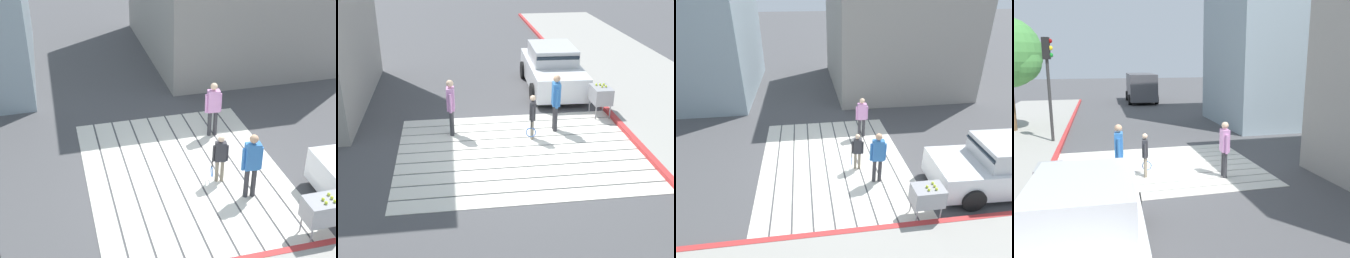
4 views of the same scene
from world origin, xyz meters
TOP-DOWN VIEW (x-y plane):
  - ground_plane at (0.00, 0.00)m, footprint 120.00×120.00m
  - crosswalk_stripes at (0.00, 0.00)m, footprint 6.40×4.90m
  - curb_painted at (-3.25, 0.00)m, footprint 0.16×40.00m
  - car_parked_near_curb at (-2.00, -4.90)m, footprint 2.12×4.37m
  - tennis_ball_cart at (-2.90, -2.13)m, footprint 0.56×0.80m
  - pedestrian_adult_lead at (1.74, -1.32)m, footprint 0.23×0.48m
  - pedestrian_adult_trailing at (-1.24, -1.22)m, footprint 0.25×0.49m
  - pedestrian_child_with_racket at (-0.47, -0.74)m, footprint 0.31×0.41m

SIDE VIEW (x-z plane):
  - ground_plane at x=0.00m, z-range 0.00..0.00m
  - crosswalk_stripes at x=0.00m, z-range 0.00..0.01m
  - curb_painted at x=-3.25m, z-range 0.00..0.13m
  - tennis_ball_cart at x=-2.90m, z-range 0.19..1.21m
  - pedestrian_child_with_racket at x=-0.47m, z-range 0.08..1.38m
  - car_parked_near_curb at x=-2.00m, z-range -0.05..1.52m
  - pedestrian_adult_lead at x=1.74m, z-range 0.13..1.77m
  - pedestrian_adult_trailing at x=-1.24m, z-range 0.14..1.82m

